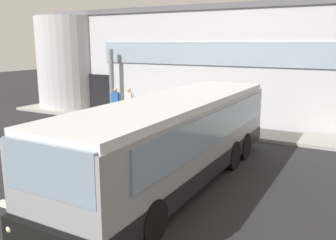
% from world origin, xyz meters
% --- Properties ---
extents(ground_plane, '(80.00, 90.00, 0.02)m').
position_xyz_m(ground_plane, '(0.00, 0.00, -0.01)').
color(ground_plane, '#232326').
rests_on(ground_plane, ground).
extents(bay_paint_stripes, '(4.40, 3.96, 0.01)m').
position_xyz_m(bay_paint_stripes, '(2.00, -4.20, 0.00)').
color(bay_paint_stripes, silver).
rests_on(bay_paint_stripes, ground).
extents(terminal_building, '(21.09, 13.80, 6.34)m').
position_xyz_m(terminal_building, '(-0.67, 11.59, 3.16)').
color(terminal_building, '#B7B7BC').
rests_on(terminal_building, ground).
extents(boarding_curb, '(23.29, 2.00, 0.15)m').
position_xyz_m(boarding_curb, '(0.00, 4.80, 0.07)').
color(boarding_curb, '#9E9B93').
rests_on(boarding_curb, ground).
extents(entry_support_column, '(0.28, 0.28, 3.84)m').
position_xyz_m(entry_support_column, '(-4.88, 5.40, 2.07)').
color(entry_support_column, slate).
rests_on(entry_support_column, boarding_curb).
extents(bus_main_foreground, '(3.04, 10.69, 2.70)m').
position_xyz_m(bus_main_foreground, '(3.49, -2.25, 1.33)').
color(bus_main_foreground, gray).
rests_on(bus_main_foreground, ground).
extents(passenger_near_column, '(0.58, 0.43, 1.68)m').
position_xyz_m(passenger_near_column, '(-4.09, 4.72, 1.11)').
color(passenger_near_column, '#2D2D33').
rests_on(passenger_near_column, boarding_curb).
extents(passenger_by_doorway, '(0.58, 0.27, 1.68)m').
position_xyz_m(passenger_by_doorway, '(-3.27, 4.88, 1.08)').
color(passenger_by_doorway, '#2D2D33').
rests_on(passenger_by_doorway, boarding_curb).
extents(safety_bollard_yellow, '(0.18, 0.18, 0.90)m').
position_xyz_m(safety_bollard_yellow, '(0.81, 3.60, 0.45)').
color(safety_bollard_yellow, yellow).
rests_on(safety_bollard_yellow, ground).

